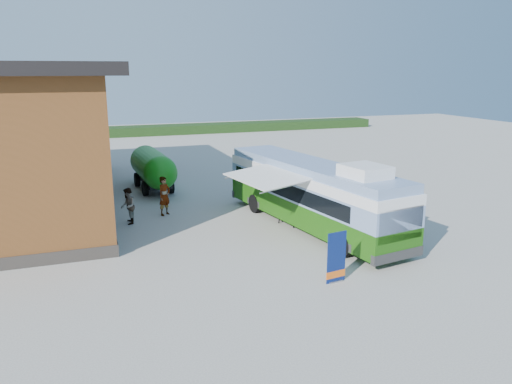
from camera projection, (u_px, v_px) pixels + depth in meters
name	position (u px, v px, depth m)	size (l,w,h in m)	color
ground	(270.00, 238.00, 21.90)	(100.00, 100.00, 0.00)	#BCB7AD
barn	(20.00, 139.00, 26.72)	(9.60, 21.20, 7.50)	brown
hedge	(216.00, 128.00, 59.13)	(40.00, 3.00, 1.00)	#264419
bus	(312.00, 192.00, 23.09)	(4.25, 11.82, 3.56)	#2E6D12
awning	(270.00, 176.00, 22.16)	(3.11, 4.37, 0.51)	white
banner	(336.00, 262.00, 17.23)	(0.79, 0.26, 1.83)	#0B1C55
picnic_table	(296.00, 211.00, 23.98)	(1.71, 1.62, 0.78)	#A7824F
person_a	(164.00, 196.00, 25.23)	(0.73, 0.48, 1.99)	#999999
person_b	(128.00, 206.00, 23.79)	(0.85, 0.66, 1.75)	#999999
slurry_tanker	(153.00, 167.00, 30.46)	(2.20, 6.65, 2.45)	#1A8919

